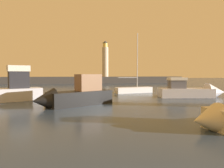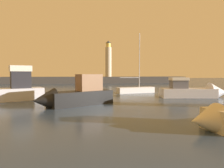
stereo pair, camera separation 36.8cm
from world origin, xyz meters
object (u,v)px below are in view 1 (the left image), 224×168
at_px(sailboat_moored, 134,90).
at_px(lighthouse, 105,60).
at_px(motorboat_6, 73,96).
at_px(motorboat_5, 196,91).

bearing_deg(sailboat_moored, lighthouse, 89.76).
relative_size(lighthouse, motorboat_6, 1.47).
height_order(motorboat_6, sailboat_moored, sailboat_moored).
height_order(motorboat_5, motorboat_6, motorboat_6).
bearing_deg(motorboat_5, sailboat_moored, 132.50).
relative_size(lighthouse, sailboat_moored, 1.21).
height_order(lighthouse, sailboat_moored, lighthouse).
relative_size(motorboat_5, motorboat_6, 1.13).
height_order(lighthouse, motorboat_6, lighthouse).
xyz_separation_m(lighthouse, motorboat_5, (6.37, -41.03, -6.99)).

